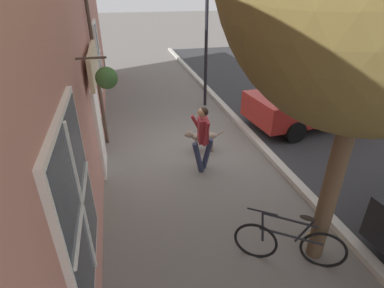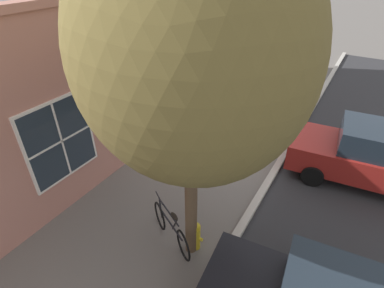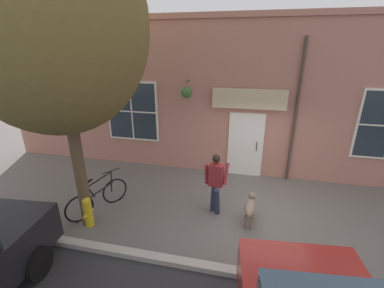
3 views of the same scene
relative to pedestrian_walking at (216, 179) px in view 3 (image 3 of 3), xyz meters
The scene contains 7 objects.
ground_plane 1.36m from the pedestrian_walking, 97.29° to the left, with size 90.00×90.00×0.00m, color #66605B.
storefront_facade 3.04m from the pedestrian_walking, 159.01° to the left, with size 0.95×18.00×4.92m.
pedestrian_walking is the anchor object (origin of this frame).
dog_on_leash 1.04m from the pedestrian_walking, 75.06° to the left, with size 1.09×0.30×0.66m.
street_tree_by_curb 4.59m from the pedestrian_walking, 68.43° to the right, with size 3.78×3.40×6.49m.
leaning_bicycle 3.06m from the pedestrian_walking, 78.59° to the right, with size 1.55×0.87×1.00m.
fire_hydrant 3.13m from the pedestrian_walking, 67.12° to the right, with size 0.34×0.20×0.77m.
Camera 3 is at (5.72, -0.31, 4.00)m, focal length 24.00 mm.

